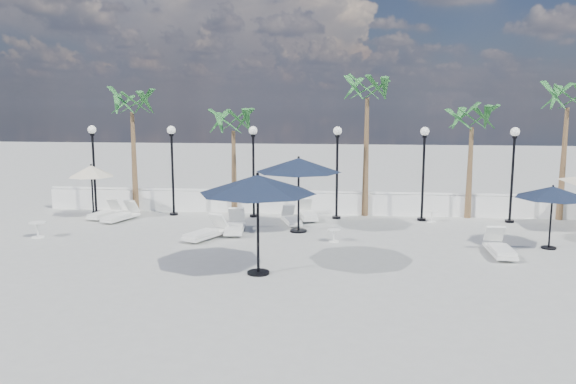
# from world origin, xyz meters

# --- Properties ---
(ground) EXTENTS (100.00, 100.00, 0.00)m
(ground) POSITION_xyz_m (0.00, 0.00, 0.00)
(ground) COLOR #9D9D98
(ground) RESTS_ON ground
(balustrade) EXTENTS (26.00, 0.30, 1.01)m
(balustrade) POSITION_xyz_m (0.00, 7.50, 0.47)
(balustrade) COLOR white
(balustrade) RESTS_ON ground
(lamppost_0) EXTENTS (0.36, 0.36, 3.84)m
(lamppost_0) POSITION_xyz_m (-10.50, 6.50, 2.49)
(lamppost_0) COLOR black
(lamppost_0) RESTS_ON ground
(lamppost_1) EXTENTS (0.36, 0.36, 3.84)m
(lamppost_1) POSITION_xyz_m (-7.00, 6.50, 2.49)
(lamppost_1) COLOR black
(lamppost_1) RESTS_ON ground
(lamppost_2) EXTENTS (0.36, 0.36, 3.84)m
(lamppost_2) POSITION_xyz_m (-3.50, 6.50, 2.49)
(lamppost_2) COLOR black
(lamppost_2) RESTS_ON ground
(lamppost_3) EXTENTS (0.36, 0.36, 3.84)m
(lamppost_3) POSITION_xyz_m (0.00, 6.50, 2.49)
(lamppost_3) COLOR black
(lamppost_3) RESTS_ON ground
(lamppost_4) EXTENTS (0.36, 0.36, 3.84)m
(lamppost_4) POSITION_xyz_m (3.50, 6.50, 2.49)
(lamppost_4) COLOR black
(lamppost_4) RESTS_ON ground
(lamppost_5) EXTENTS (0.36, 0.36, 3.84)m
(lamppost_5) POSITION_xyz_m (7.00, 6.50, 2.49)
(lamppost_5) COLOR black
(lamppost_5) RESTS_ON ground
(palm_0) EXTENTS (2.60, 2.60, 5.50)m
(palm_0) POSITION_xyz_m (-9.00, 7.30, 4.53)
(palm_0) COLOR brown
(palm_0) RESTS_ON ground
(palm_1) EXTENTS (2.60, 2.60, 4.70)m
(palm_1) POSITION_xyz_m (-4.50, 7.30, 3.75)
(palm_1) COLOR brown
(palm_1) RESTS_ON ground
(palm_2) EXTENTS (2.60, 2.60, 6.10)m
(palm_2) POSITION_xyz_m (1.20, 7.30, 5.12)
(palm_2) COLOR brown
(palm_2) RESTS_ON ground
(palm_3) EXTENTS (2.60, 2.60, 4.90)m
(palm_3) POSITION_xyz_m (5.50, 7.30, 3.95)
(palm_3) COLOR brown
(palm_3) RESTS_ON ground
(palm_4) EXTENTS (2.60, 2.60, 5.70)m
(palm_4) POSITION_xyz_m (9.20, 7.30, 4.73)
(palm_4) COLOR brown
(palm_4) RESTS_ON ground
(lounger_0) EXTENTS (1.10, 1.92, 0.68)m
(lounger_0) POSITION_xyz_m (-8.79, 5.08, 0.23)
(lounger_0) COLOR white
(lounger_0) RESTS_ON ground
(lounger_1) EXTENTS (0.93, 1.81, 0.65)m
(lounger_1) POSITION_xyz_m (-9.69, 5.57, 0.22)
(lounger_1) COLOR white
(lounger_1) RESTS_ON ground
(lounger_2) EXTENTS (0.86, 2.05, 0.75)m
(lounger_2) POSITION_xyz_m (-3.70, 3.47, 0.25)
(lounger_2) COLOR white
(lounger_2) RESTS_ON ground
(lounger_3) EXTENTS (1.36, 2.02, 0.72)m
(lounger_3) POSITION_xyz_m (-4.52, 2.40, 0.24)
(lounger_3) COLOR white
(lounger_3) RESTS_ON ground
(lounger_4) EXTENTS (1.04, 2.00, 0.72)m
(lounger_4) POSITION_xyz_m (-1.20, 6.22, 0.24)
(lounger_4) COLOR white
(lounger_4) RESTS_ON ground
(lounger_5) EXTENTS (1.02, 1.73, 0.62)m
(lounger_5) POSITION_xyz_m (-1.76, 5.17, 0.21)
(lounger_5) COLOR white
(lounger_5) RESTS_ON ground
(lounger_6) EXTENTS (0.65, 1.96, 0.73)m
(lounger_6) POSITION_xyz_m (5.27, 1.25, 0.25)
(lounger_6) COLOR white
(lounger_6) RESTS_ON ground
(side_table_0) EXTENTS (0.58, 0.58, 0.56)m
(side_table_0) POSITION_xyz_m (-10.60, 1.99, 0.34)
(side_table_0) COLOR white
(side_table_0) RESTS_ON ground
(side_table_1) EXTENTS (0.46, 0.46, 0.45)m
(side_table_1) POSITION_xyz_m (0.00, 2.48, 0.27)
(side_table_1) COLOR white
(side_table_1) RESTS_ON ground
(side_table_2) EXTENTS (0.48, 0.48, 0.47)m
(side_table_2) POSITION_xyz_m (3.86, 6.20, 0.28)
(side_table_2) COLOR white
(side_table_2) RESTS_ON ground
(parasol_navy_left) EXTENTS (3.28, 3.28, 2.89)m
(parasol_navy_left) POSITION_xyz_m (-2.02, -1.47, 2.55)
(parasol_navy_left) COLOR black
(parasol_navy_left) RESTS_ON ground
(parasol_navy_mid) EXTENTS (3.18, 3.18, 2.85)m
(parasol_navy_mid) POSITION_xyz_m (-1.36, 3.90, 2.50)
(parasol_navy_mid) COLOR black
(parasol_navy_mid) RESTS_ON ground
(parasol_navy_right) EXTENTS (2.39, 2.39, 2.14)m
(parasol_navy_right) POSITION_xyz_m (7.13, 2.34, 1.88)
(parasol_navy_right) COLOR black
(parasol_navy_right) RESTS_ON ground
(parasol_cream_small) EXTENTS (1.86, 1.86, 2.29)m
(parasol_cream_small) POSITION_xyz_m (-10.17, 5.53, 1.96)
(parasol_cream_small) COLOR black
(parasol_cream_small) RESTS_ON ground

